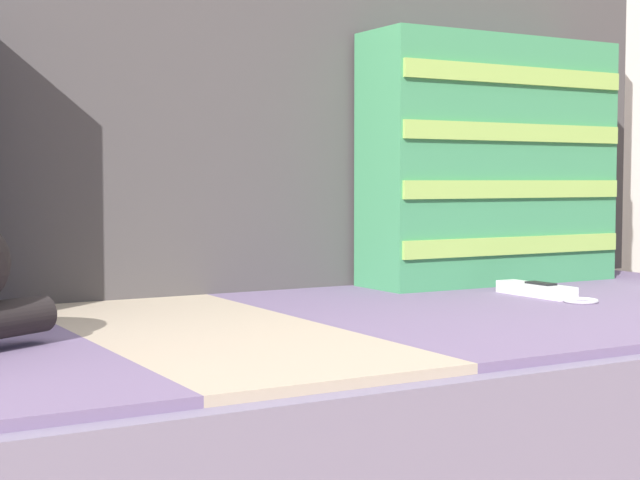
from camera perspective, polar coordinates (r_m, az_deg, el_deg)
couch at (r=1.23m, az=-7.61°, el=-13.57°), size 2.06×0.81×0.37m
sofa_backrest at (r=1.49m, az=-12.68°, el=6.78°), size 2.02×0.14×0.52m
throw_pillow_striped at (r=1.66m, az=9.88°, el=4.52°), size 0.45×0.14×0.40m
game_remote_near at (r=1.48m, az=12.65°, el=-2.89°), size 0.05×0.18×0.02m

